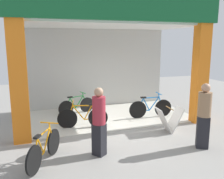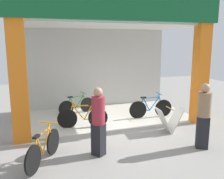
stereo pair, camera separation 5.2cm
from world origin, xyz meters
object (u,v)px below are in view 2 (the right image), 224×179
(bicycle_inside_1, at_px, (77,106))
(pedestrian_1, at_px, (204,115))
(bicycle_inside_2, at_px, (83,117))
(bicycle_inside_0, at_px, (151,108))
(pedestrian_0, at_px, (98,121))
(sandwich_board_sign, at_px, (169,120))
(bicycle_parked_0, at_px, (44,149))

(bicycle_inside_1, xyz_separation_m, pedestrian_1, (2.57, -3.98, 0.55))
(bicycle_inside_2, bearing_deg, bicycle_inside_0, 7.19)
(bicycle_inside_2, xyz_separation_m, pedestrian_0, (-0.00, -2.01, 0.50))
(bicycle_inside_1, bearing_deg, sandwich_board_sign, -48.93)
(bicycle_inside_2, xyz_separation_m, bicycle_parked_0, (-1.28, -2.05, -0.00))
(sandwich_board_sign, xyz_separation_m, pedestrian_1, (0.21, -1.28, 0.50))
(bicycle_inside_0, xyz_separation_m, bicycle_inside_1, (-2.47, 1.24, -0.03))
(bicycle_inside_1, distance_m, pedestrian_0, 3.61)
(bicycle_inside_0, relative_size, pedestrian_0, 0.97)
(bicycle_parked_0, bearing_deg, bicycle_inside_2, 58.02)
(bicycle_inside_0, distance_m, pedestrian_0, 3.48)
(sandwich_board_sign, bearing_deg, pedestrian_0, -160.45)
(bicycle_inside_0, xyz_separation_m, pedestrian_0, (-2.54, -2.33, 0.49))
(sandwich_board_sign, height_order, pedestrian_0, pedestrian_0)
(bicycle_parked_0, height_order, pedestrian_0, pedestrian_0)
(bicycle_inside_0, xyz_separation_m, sandwich_board_sign, (-0.11, -1.46, 0.02))
(sandwich_board_sign, bearing_deg, bicycle_inside_1, 131.07)
(bicycle_inside_0, distance_m, pedestrian_1, 2.79)
(bicycle_inside_2, bearing_deg, pedestrian_1, -42.56)
(bicycle_inside_1, height_order, pedestrian_0, pedestrian_0)
(bicycle_inside_1, bearing_deg, pedestrian_1, -57.18)
(bicycle_inside_2, height_order, bicycle_parked_0, bicycle_inside_2)
(pedestrian_0, bearing_deg, sandwich_board_sign, 19.55)
(bicycle_inside_1, bearing_deg, pedestrian_0, -91.11)
(bicycle_inside_0, bearing_deg, bicycle_inside_2, -172.81)
(pedestrian_1, bearing_deg, bicycle_inside_0, 92.06)
(bicycle_inside_0, height_order, pedestrian_1, pedestrian_1)
(bicycle_inside_2, xyz_separation_m, pedestrian_1, (2.64, -2.42, 0.52))
(pedestrian_0, distance_m, pedestrian_1, 2.67)
(pedestrian_0, bearing_deg, bicycle_inside_1, 88.89)
(bicycle_inside_2, bearing_deg, bicycle_inside_1, 87.55)
(bicycle_parked_0, bearing_deg, bicycle_inside_1, 69.56)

